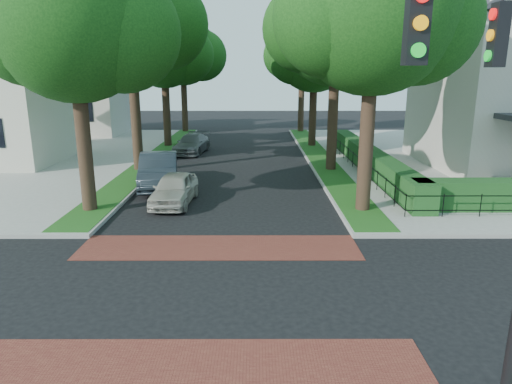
% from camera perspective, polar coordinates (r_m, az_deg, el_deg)
% --- Properties ---
extents(ground, '(120.00, 120.00, 0.00)m').
position_cam_1_polar(ground, '(12.02, -5.81, -12.48)').
color(ground, black).
rests_on(ground, ground).
extents(crosswalk_far, '(9.00, 2.20, 0.01)m').
position_cam_1_polar(crosswalk_far, '(14.92, -4.62, -6.89)').
color(crosswalk_far, maroon).
rests_on(crosswalk_far, ground).
extents(crosswalk_near, '(9.00, 2.20, 0.01)m').
position_cam_1_polar(crosswalk_near, '(9.30, -7.85, -21.42)').
color(crosswalk_near, maroon).
rests_on(crosswalk_near, ground).
extents(grass_strip_ne, '(1.60, 29.80, 0.02)m').
position_cam_1_polar(grass_strip_ne, '(30.51, 7.90, 4.42)').
color(grass_strip_ne, '#1A4714').
rests_on(grass_strip_ne, sidewalk_ne).
extents(grass_strip_nw, '(1.60, 29.80, 0.02)m').
position_cam_1_polar(grass_strip_nw, '(30.92, -12.40, 4.35)').
color(grass_strip_nw, '#1A4714').
rests_on(grass_strip_nw, sidewalk_nw).
extents(tree_right_near, '(7.75, 6.67, 10.66)m').
position_cam_1_polar(tree_right_near, '(18.56, 14.71, 20.84)').
color(tree_right_near, black).
rests_on(tree_right_near, sidewalk_ne).
extents(tree_right_mid, '(8.25, 7.09, 11.22)m').
position_cam_1_polar(tree_right_mid, '(26.40, 10.20, 19.85)').
color(tree_right_mid, black).
rests_on(tree_right_mid, sidewalk_ne).
extents(tree_right_far, '(7.25, 6.23, 9.74)m').
position_cam_1_polar(tree_right_far, '(35.18, 7.45, 16.80)').
color(tree_right_far, black).
rests_on(tree_right_far, sidewalk_ne).
extents(tree_right_back, '(7.50, 6.45, 10.20)m').
position_cam_1_polar(tree_right_back, '(44.14, 5.92, 16.83)').
color(tree_right_back, black).
rests_on(tree_right_back, sidewalk_ne).
extents(tree_left_near, '(7.50, 6.45, 10.20)m').
position_cam_1_polar(tree_left_near, '(19.13, -21.40, 19.06)').
color(tree_left_near, black).
rests_on(tree_left_near, sidewalk_nw).
extents(tree_left_mid, '(8.00, 6.88, 11.48)m').
position_cam_1_polar(tree_left_mid, '(26.87, -15.19, 20.26)').
color(tree_left_mid, black).
rests_on(tree_left_mid, sidewalk_nw).
extents(tree_left_far, '(7.00, 6.02, 9.86)m').
position_cam_1_polar(tree_left_far, '(35.52, -11.26, 16.97)').
color(tree_left_far, black).
rests_on(tree_left_far, sidewalk_nw).
extents(tree_left_back, '(7.75, 6.66, 10.44)m').
position_cam_1_polar(tree_left_back, '(44.42, -8.99, 16.90)').
color(tree_left_back, black).
rests_on(tree_left_back, sidewalk_nw).
extents(hedge_main_road, '(1.00, 18.00, 1.20)m').
position_cam_1_polar(hedge_main_road, '(26.88, 14.00, 4.04)').
color(hedge_main_road, '#18481D').
rests_on(hedge_main_road, sidewalk_ne).
extents(fence_main_road, '(0.06, 18.00, 0.90)m').
position_cam_1_polar(fence_main_road, '(26.72, 12.31, 3.75)').
color(fence_main_road, black).
rests_on(fence_main_road, sidewalk_ne).
extents(house_left_far, '(10.00, 9.00, 10.14)m').
position_cam_1_polar(house_left_far, '(45.79, -22.03, 13.01)').
color(house_left_far, beige).
rests_on(house_left_far, sidewalk_nw).
extents(parked_car_front, '(1.82, 4.03, 1.34)m').
position_cam_1_polar(parked_car_front, '(19.87, -10.15, 0.40)').
color(parked_car_front, '#B3B0A1').
rests_on(parked_car_front, ground).
extents(parked_car_middle, '(2.58, 5.29, 1.67)m').
position_cam_1_polar(parked_car_middle, '(23.01, -12.07, 2.66)').
color(parked_car_middle, '#212A32').
rests_on(parked_car_middle, ground).
extents(parked_car_rear, '(2.45, 4.76, 1.32)m').
position_cam_1_polar(parked_car_rear, '(32.67, -8.03, 5.97)').
color(parked_car_rear, slate).
rests_on(parked_car_rear, ground).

